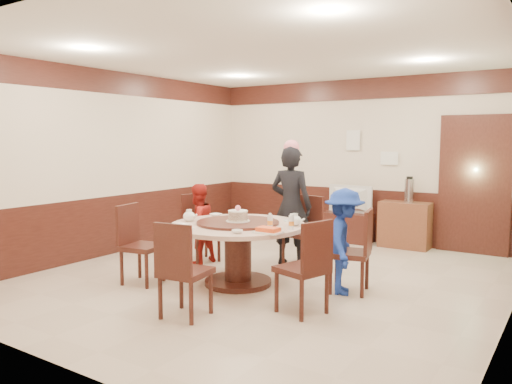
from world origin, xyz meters
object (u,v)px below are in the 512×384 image
Objects in this scene: shrimp_platter at (268,230)px; thermos at (409,191)px; banquet_table at (238,241)px; television at (348,199)px; person_standing at (291,206)px; person_red at (198,224)px; tv_stand at (347,227)px; birthday_cake at (238,216)px; side_cabinet at (405,225)px; person_blue at (344,241)px.

shrimp_platter is 3.56m from thermos.
television is (0.08, 3.18, 0.20)m from banquet_table.
person_standing reaches higher than thermos.
person_standing is at bearing 131.64° from person_red.
tv_stand is 1.04× the size of television.
television reaches higher than shrimp_platter.
birthday_cake is at bearing 83.66° from person_standing.
side_cabinet is at bearing 1.74° from tv_stand.
birthday_cake is at bearing -109.12° from thermos.
television is at bearing -178.35° from thermos.
thermos is at bearing 70.71° from banquet_table.
television is 1.06m from thermos.
side_cabinet is (0.99, 0.03, -0.36)m from television.
banquet_table is at bearing 83.27° from person_standing.
person_blue reaches higher than tv_stand.
banquet_table is 1.24m from person_standing.
shrimp_platter is at bearing -81.12° from tv_stand.
thermos is (1.04, 0.03, 0.69)m from tv_stand.
birthday_cake is 0.36× the size of television.
birthday_cake is 3.41m from thermos.
person_red is 3.48m from thermos.
person_standing is at bearing 33.03° from person_blue.
thermos is at bearing -121.87° from person_standing.
thermos is at bearing 70.88° from birthday_cake.
person_red is at bearing 25.84° from person_standing.
side_cabinet is (-0.15, 2.83, -0.23)m from person_blue.
television is at bearing -94.55° from person_standing.
television is at bearing 167.87° from person_red.
person_red is 3.00× the size of thermos.
banquet_table is at bearing 153.51° from shrimp_platter.
person_standing is 2.06m from tv_stand.
person_blue is at bearing 97.67° from person_red.
person_blue is at bearing 17.23° from banquet_table.
person_red is 1.42× the size of side_cabinet.
thermos is (1.11, 3.22, 0.09)m from birthday_cake.
person_blue reaches higher than banquet_table.
person_red is 3.79× the size of shrimp_platter.
side_cabinet is at bearing 82.82° from shrimp_platter.
side_cabinet reaches higher than tv_stand.
person_red is at bearing 153.08° from birthday_cake.
person_standing is 2.27m from thermos.
thermos reaches higher than banquet_table.
person_standing reaches higher than banquet_table.
banquet_table is 1.91× the size of tv_stand.
person_red is 1.39× the size of television.
birthday_cake is (1.10, -0.56, 0.28)m from person_red.
side_cabinet is at bearing -120.69° from person_standing.
person_blue is 1.43× the size of tv_stand.
shrimp_platter reaches higher than tv_stand.
person_standing reaches higher than television.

